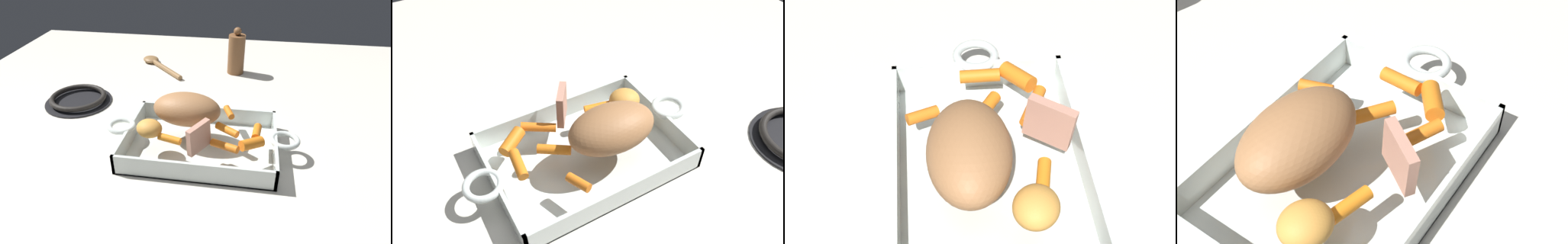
% 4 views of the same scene
% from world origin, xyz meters
% --- Properties ---
extents(ground_plane, '(1.60, 1.60, 0.00)m').
position_xyz_m(ground_plane, '(0.00, 0.00, 0.00)').
color(ground_plane, silver).
extents(roasting_dish, '(0.44, 0.24, 0.05)m').
position_xyz_m(roasting_dish, '(0.00, 0.00, 0.01)').
color(roasting_dish, silver).
rests_on(roasting_dish, ground_plane).
extents(pork_roast, '(0.16, 0.11, 0.07)m').
position_xyz_m(pork_roast, '(0.04, -0.03, 0.09)').
color(pork_roast, '#A36E43').
rests_on(pork_roast, roasting_dish).
extents(roast_slice_thin, '(0.05, 0.06, 0.07)m').
position_xyz_m(roast_slice_thin, '(-0.01, 0.07, 0.08)').
color(roast_slice_thin, tan).
rests_on(roast_slice_thin, roasting_dish).
extents(baby_carrot_short, '(0.06, 0.04, 0.02)m').
position_xyz_m(baby_carrot_short, '(-0.06, 0.06, 0.06)').
color(baby_carrot_short, orange).
rests_on(baby_carrot_short, roasting_dish).
extents(baby_carrot_northwest, '(0.03, 0.05, 0.02)m').
position_xyz_m(baby_carrot_northwest, '(-0.06, -0.08, 0.06)').
color(baby_carrot_northwest, orange).
rests_on(baby_carrot_northwest, roasting_dish).
extents(baby_carrot_center_right, '(0.05, 0.03, 0.02)m').
position_xyz_m(baby_carrot_center_right, '(0.06, 0.05, 0.06)').
color(baby_carrot_center_right, orange).
rests_on(baby_carrot_center_right, roasting_dish).
extents(baby_carrot_southeast, '(0.02, 0.06, 0.02)m').
position_xyz_m(baby_carrot_southeast, '(-0.12, 0.00, 0.06)').
color(baby_carrot_southeast, orange).
rests_on(baby_carrot_southeast, roasting_dish).
extents(baby_carrot_long, '(0.06, 0.05, 0.03)m').
position_xyz_m(baby_carrot_long, '(-0.11, 0.05, 0.06)').
color(baby_carrot_long, orange).
rests_on(baby_carrot_long, roasting_dish).
extents(baby_carrot_southwest, '(0.06, 0.05, 0.02)m').
position_xyz_m(baby_carrot_southwest, '(-0.06, 0.00, 0.06)').
color(baby_carrot_southwest, orange).
rests_on(baby_carrot_southwest, roasting_dish).
extents(potato_golden_large, '(0.07, 0.07, 0.04)m').
position_xyz_m(potato_golden_large, '(0.11, 0.04, 0.07)').
color(potato_golden_large, gold).
rests_on(potato_golden_large, roasting_dish).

